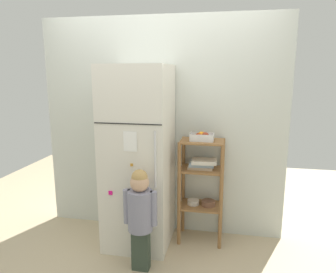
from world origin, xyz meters
TOP-DOWN VIEW (x-y plane):
  - ground_plane at (0.00, 0.00)m, footprint 6.00×6.00m
  - kitchen_wall_back at (0.00, 0.37)m, footprint 2.62×0.03m
  - refrigerator at (-0.16, 0.02)m, footprint 0.63×0.67m
  - child_standing at (-0.01, -0.44)m, footprint 0.30×0.22m
  - pantry_shelf_unit at (0.46, 0.18)m, footprint 0.45×0.32m
  - fruit_bin at (0.46, 0.17)m, footprint 0.23×0.15m

SIDE VIEW (x-z plane):
  - ground_plane at x=0.00m, z-range 0.00..0.00m
  - child_standing at x=-0.01m, z-range 0.10..1.04m
  - pantry_shelf_unit at x=0.46m, z-range 0.13..1.21m
  - refrigerator at x=-0.16m, z-range 0.00..1.82m
  - fruit_bin at x=0.46m, z-range 1.07..1.16m
  - kitchen_wall_back at x=0.00m, z-range 0.00..2.32m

